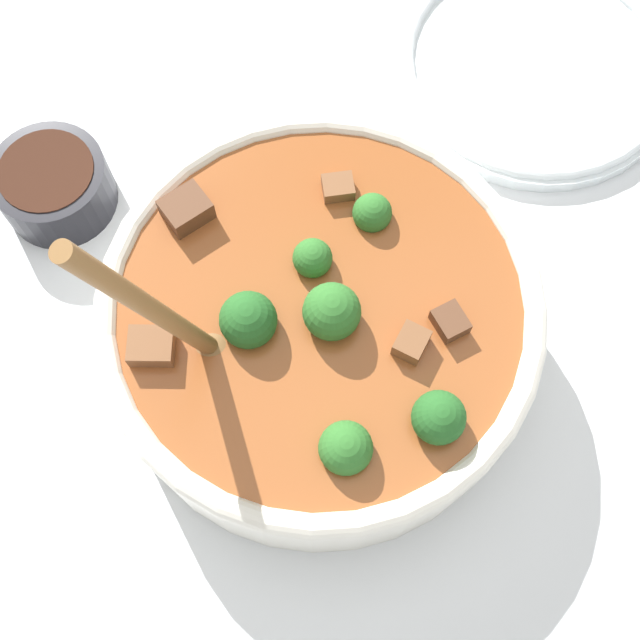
# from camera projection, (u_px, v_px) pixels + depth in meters

# --- Properties ---
(ground_plane) EXTENTS (4.00, 4.00, 0.00)m
(ground_plane) POSITION_uv_depth(u_px,v_px,m) (320.00, 347.00, 0.60)
(ground_plane) COLOR silver
(stew_bowl) EXTENTS (0.30, 0.30, 0.26)m
(stew_bowl) POSITION_uv_depth(u_px,v_px,m) (320.00, 323.00, 0.55)
(stew_bowl) COLOR white
(stew_bowl) RESTS_ON ground_plane
(condiment_bowl) EXTENTS (0.09, 0.09, 0.05)m
(condiment_bowl) POSITION_uv_depth(u_px,v_px,m) (53.00, 184.00, 0.62)
(condiment_bowl) COLOR black
(condiment_bowl) RESTS_ON ground_plane
(empty_plate) EXTENTS (0.24, 0.24, 0.02)m
(empty_plate) POSITION_uv_depth(u_px,v_px,m) (535.00, 65.00, 0.68)
(empty_plate) COLOR white
(empty_plate) RESTS_ON ground_plane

